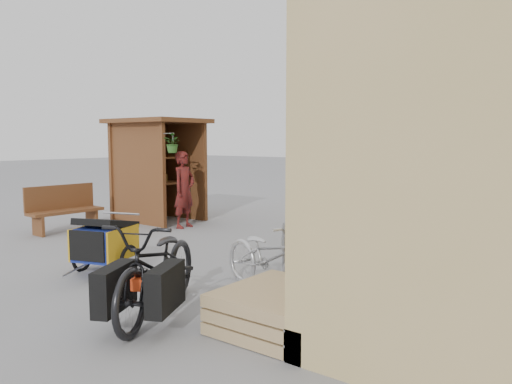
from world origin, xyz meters
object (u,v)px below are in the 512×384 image
Objects in this scene: pallet_stack at (277,308)px; cargo_bike at (158,268)px; bench at (64,208)px; bike_1 at (328,239)px; bike_2 at (352,231)px; bike_4 at (383,222)px; child_trailer at (105,241)px; bike_7 at (408,208)px; bike_0 at (269,257)px; bike_6 at (404,213)px; bike_5 at (398,220)px; person_kiosk at (184,190)px; kiosk at (154,155)px; shopping_carts at (482,197)px; bike_3 at (356,230)px.

cargo_bike is (-1.24, -0.48, 0.33)m from pallet_stack.
bike_1 is (6.14, 0.27, 0.04)m from bench.
bench is 0.86× the size of bike_2.
bench is 0.85× the size of bike_4.
bike_7 reaches higher than child_trailer.
pallet_stack is 6.90m from bench.
bike_0 is 0.98× the size of bike_2.
bike_2 is at bearing -176.30° from bike_6.
bike_1 is 1.19× the size of bike_5.
bike_2 is at bearing 16.50° from bike_0.
bench is 0.93× the size of person_kiosk.
person_kiosk reaches higher than pallet_stack.
person_kiosk is (-3.76, 4.06, 0.30)m from cargo_bike.
person_kiosk reaches higher than bike_4.
bike_2 is at bearing -7.67° from kiosk.
kiosk is at bearing 108.62° from bike_6.
shopping_carts reaches higher than bike_5.
bike_5 is (6.06, 3.03, -0.04)m from bench.
bike_5 is at bearing -11.82° from bike_3.
bike_6 is at bearing 97.86° from pallet_stack.
child_trailer is at bearing 145.74° from bike_7.
bike_6 is at bearing 22.88° from bike_5.
bike_0 is 1.17× the size of bike_5.
pallet_stack is at bearing 176.78° from bike_7.
bike_6 is at bearing -3.07° from bike_4.
shopping_carts is at bearing 3.51° from bike_1.
bike_5 is at bearing 14.61° from bike_0.
child_trailer is 4.66m from bike_4.
cargo_bike is 1.21× the size of bike_7.
kiosk is 1.54× the size of shopping_carts.
person_kiosk reaches higher than child_trailer.
kiosk is at bearing -145.40° from shopping_carts.
bike_0 is at bearing 44.28° from cargo_bike.
person_kiosk is (-5.00, -4.62, 0.22)m from shopping_carts.
cargo_bike reaches higher than shopping_carts.
bike_5 is 1.13m from bike_7.
shopping_carts reaches higher than bike_4.
bench is 1.04× the size of bike_3.
kiosk is 2.08× the size of pallet_stack.
bike_1 is at bearing -166.86° from bike_5.
bike_3 is (5.89, 1.66, -0.05)m from bench.
kiosk is 1.39× the size of bike_1.
bike_5 is (-0.08, 2.76, -0.09)m from bike_1.
pallet_stack is 0.67× the size of bike_1.
cargo_bike is 5.27m from bike_5.
person_kiosk is 4.38m from bike_4.
bike_6 reaches higher than pallet_stack.
child_trailer is 0.81× the size of bike_2.
shopping_carts is at bearing -15.63° from bike_4.
bike_3 is 1.38m from bike_5.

